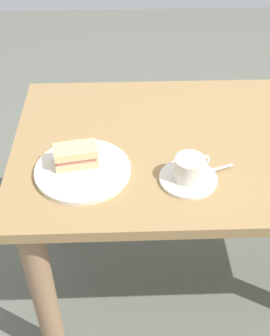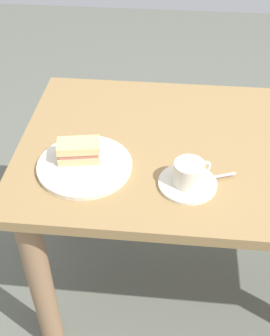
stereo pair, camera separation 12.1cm
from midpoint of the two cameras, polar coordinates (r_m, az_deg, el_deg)
name	(u,v)px [view 1 (the left image)]	position (r m, az deg, el deg)	size (l,w,h in m)	color
ground_plane	(201,279)	(1.92, 6.73, -14.25)	(6.00, 6.00, 0.00)	#5E6256
dining_table	(218,174)	(1.47, 8.53, -0.84)	(1.31, 0.73, 0.74)	olive
sandwich_plate	(83,170)	(1.26, -9.58, -0.39)	(0.27, 0.27, 0.01)	silver
sandwich_front	(76,155)	(1.25, -10.50, 1.50)	(0.13, 0.09, 0.06)	#D7B67E
coffee_saucer	(188,179)	(1.22, 4.15, -1.55)	(0.16, 0.16, 0.01)	silver
coffee_cup	(190,168)	(1.19, 4.32, -0.08)	(0.10, 0.08, 0.07)	silver
spoon	(213,170)	(1.24, 7.38, -0.39)	(0.10, 0.05, 0.01)	silver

